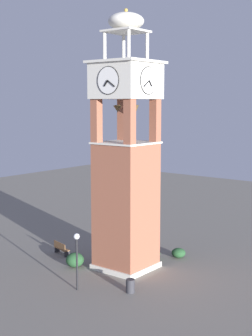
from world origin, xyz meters
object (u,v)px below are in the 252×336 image
lamp_post (77,250)px  clock_tower (126,169)px  park_bench (61,248)px  trash_bin (130,286)px

lamp_post → clock_tower: bearing=-178.2°
park_bench → trash_bin: bearing=73.2°
lamp_post → trash_bin: 3.78m
clock_tower → trash_bin: 7.71m
clock_tower → lamp_post: bearing=1.8°
clock_tower → trash_bin: (3.23, 2.88, -6.38)m
park_bench → lamp_post: bearing=53.6°
park_bench → clock_tower: bearing=97.2°
clock_tower → park_bench: (0.70, -5.52, -6.30)m
park_bench → lamp_post: 7.32m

